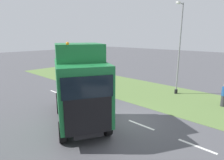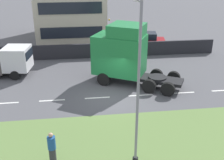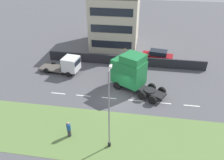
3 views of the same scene
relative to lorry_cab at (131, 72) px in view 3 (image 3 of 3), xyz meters
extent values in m
plane|color=#515156|center=(-2.59, 1.36, -2.38)|extent=(120.00, 120.00, 0.00)
cube|color=#607F42|center=(-8.59, 1.36, -2.37)|extent=(7.00, 44.00, 0.01)
cube|color=white|center=(-2.59, -7.34, -2.37)|extent=(0.16, 1.80, 0.00)
cube|color=white|center=(-2.59, -4.14, -2.37)|extent=(0.16, 1.80, 0.00)
cube|color=white|center=(-2.59, -0.94, -2.37)|extent=(0.16, 1.80, 0.00)
cube|color=white|center=(-2.59, 2.26, -2.37)|extent=(0.16, 1.80, 0.00)
cube|color=white|center=(-2.59, 5.46, -2.37)|extent=(0.16, 1.80, 0.00)
cube|color=white|center=(-2.59, 8.66, -2.37)|extent=(0.16, 1.80, 0.00)
cube|color=#232328|center=(6.41, 1.36, -1.65)|extent=(0.25, 24.00, 1.45)
cube|color=beige|center=(14.83, 4.01, 2.01)|extent=(9.56, 7.91, 8.77)
cube|color=#1E232D|center=(10.01, 4.01, -0.62)|extent=(0.08, 6.73, 1.23)
cube|color=#1E232D|center=(10.01, 4.01, 2.01)|extent=(0.08, 6.73, 1.23)
cube|color=#1E232D|center=(10.01, 4.01, 4.64)|extent=(0.08, 6.73, 1.23)
cube|color=black|center=(-0.63, -1.13, -1.71)|extent=(4.59, 6.75, 0.24)
cube|color=#1E7A3D|center=(0.13, 0.24, -0.07)|extent=(4.05, 4.56, 3.05)
cube|color=black|center=(1.08, 1.94, -0.74)|extent=(1.89, 1.09, 1.71)
cube|color=black|center=(1.08, 1.94, 0.60)|extent=(2.00, 1.15, 0.97)
cube|color=#1E7A3D|center=(-0.15, -0.26, 1.91)|extent=(3.29, 3.33, 0.90)
sphere|color=orange|center=(1.30, 0.91, 2.43)|extent=(0.14, 0.14, 0.14)
cylinder|color=black|center=(-1.39, -2.49, -1.53)|extent=(1.87, 1.87, 0.12)
cylinder|color=black|center=(-0.45, 1.56, -1.86)|extent=(0.79, 1.06, 1.04)
cylinder|color=black|center=(1.57, 0.44, -1.86)|extent=(0.79, 1.06, 1.04)
cylinder|color=black|center=(-2.23, -1.63, -1.86)|extent=(0.79, 1.06, 1.04)
cylinder|color=black|center=(-0.21, -2.75, -1.86)|extent=(0.79, 1.06, 1.04)
cylinder|color=black|center=(-2.91, -2.84, -1.86)|extent=(0.79, 1.06, 1.04)
cylinder|color=black|center=(-0.89, -3.97, -1.86)|extent=(0.79, 1.06, 1.04)
cube|color=silver|center=(2.55, 8.55, -0.84)|extent=(2.44, 2.33, 1.91)
cube|color=black|center=(2.41, 7.51, -0.46)|extent=(1.91, 0.30, 0.69)
cube|color=#4C4742|center=(2.95, 11.45, -1.89)|extent=(2.68, 4.07, 0.18)
cube|color=#4C4742|center=(2.70, 9.61, -1.13)|extent=(2.18, 0.40, 1.34)
cylinder|color=black|center=(3.55, 8.41, -1.98)|extent=(0.35, 0.83, 0.80)
cylinder|color=black|center=(1.55, 8.69, -1.98)|extent=(0.35, 0.83, 0.80)
cylinder|color=black|center=(4.03, 11.90, -1.98)|extent=(0.35, 0.83, 0.80)
cylinder|color=black|center=(2.02, 12.17, -1.98)|extent=(0.35, 0.83, 0.80)
cube|color=maroon|center=(8.22, -3.54, -1.60)|extent=(2.61, 4.94, 1.01)
cube|color=black|center=(8.20, -3.66, -0.75)|extent=(1.99, 2.81, 0.68)
cylinder|color=black|center=(7.58, -1.89, -2.06)|extent=(0.30, 0.66, 0.64)
cylinder|color=black|center=(9.34, -2.18, -2.06)|extent=(0.30, 0.66, 0.64)
cylinder|color=black|center=(7.09, -4.91, -2.06)|extent=(0.30, 0.66, 0.64)
cylinder|color=black|center=(8.85, -5.19, -2.06)|extent=(0.30, 0.66, 0.64)
cylinder|color=black|center=(-9.93, 1.00, -2.18)|extent=(0.27, 0.27, 0.40)
cylinder|color=gray|center=(-9.93, 1.00, 1.52)|extent=(0.12, 0.12, 7.79)
cylinder|color=gray|center=(-9.48, 1.00, 5.31)|extent=(0.90, 0.09, 0.09)
cube|color=silver|center=(-9.03, 1.00, 5.31)|extent=(0.44, 0.20, 0.16)
cylinder|color=#333338|center=(-9.29, 4.96, -1.96)|extent=(0.34, 0.34, 0.83)
cylinder|color=#1E4C8C|center=(-9.29, 4.96, -1.21)|extent=(0.39, 0.39, 0.66)
sphere|color=tan|center=(-9.29, 4.96, -0.77)|extent=(0.23, 0.23, 0.23)
camera|label=1|loc=(5.97, 7.97, 2.74)|focal=30.00mm
camera|label=2|loc=(-20.60, 3.51, 6.82)|focal=45.00mm
camera|label=3|loc=(-23.61, -1.41, 13.02)|focal=35.00mm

